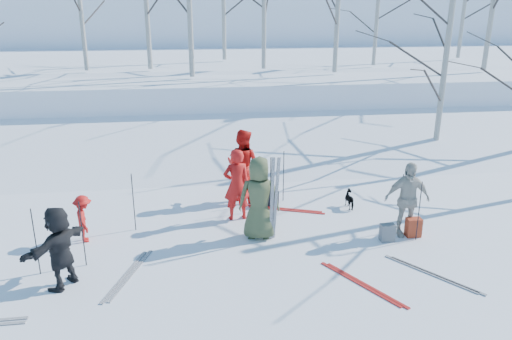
{
  "coord_description": "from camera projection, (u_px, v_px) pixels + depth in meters",
  "views": [
    {
      "loc": [
        -1.34,
        -9.01,
        4.91
      ],
      "look_at": [
        0.0,
        1.5,
        1.3
      ],
      "focal_mm": 35.0,
      "sensor_mm": 36.0,
      "label": 1
    }
  ],
  "objects": [
    {
      "name": "ground",
      "position": [
        265.0,
        253.0,
        10.2
      ],
      "size": [
        120.0,
        120.0,
        0.0
      ],
      "primitive_type": "plane",
      "color": "white",
      "rests_on": "ground"
    },
    {
      "name": "snow_ramp",
      "position": [
        235.0,
        150.0,
        16.73
      ],
      "size": [
        70.0,
        9.49,
        4.12
      ],
      "primitive_type": "cube",
      "rotation": [
        0.3,
        0.0,
        0.0
      ],
      "color": "white",
      "rests_on": "ground"
    },
    {
      "name": "snow_plateau",
      "position": [
        218.0,
        80.0,
        25.84
      ],
      "size": [
        70.0,
        18.0,
        2.2
      ],
      "primitive_type": "cube",
      "color": "white",
      "rests_on": "ground"
    },
    {
      "name": "far_hill",
      "position": [
        205.0,
        34.0,
        45.24
      ],
      "size": [
        90.0,
        30.0,
        6.0
      ],
      "primitive_type": "cube",
      "color": "white",
      "rests_on": "ground"
    },
    {
      "name": "skier_olive_center",
      "position": [
        259.0,
        198.0,
        10.63
      ],
      "size": [
        0.96,
        0.7,
        1.82
      ],
      "primitive_type": "imported",
      "rotation": [
        0.0,
        0.0,
        3.0
      ],
      "color": "#424C2E",
      "rests_on": "ground"
    },
    {
      "name": "skier_red_north",
      "position": [
        237.0,
        185.0,
        11.57
      ],
      "size": [
        0.68,
        0.49,
        1.71
      ],
      "primitive_type": "imported",
      "rotation": [
        0.0,
        0.0,
        3.28
      ],
      "color": "red",
      "rests_on": "ground"
    },
    {
      "name": "skier_redor_behind",
      "position": [
        243.0,
        165.0,
        12.7
      ],
      "size": [
        1.15,
        1.1,
        1.86
      ],
      "primitive_type": "imported",
      "rotation": [
        0.0,
        0.0,
        2.53
      ],
      "color": "red",
      "rests_on": "ground"
    },
    {
      "name": "skier_red_seated",
      "position": [
        84.0,
        219.0,
        10.58
      ],
      "size": [
        0.55,
        0.75,
        1.04
      ],
      "primitive_type": "imported",
      "rotation": [
        0.0,
        0.0,
        1.84
      ],
      "color": "red",
      "rests_on": "ground"
    },
    {
      "name": "skier_cream_east",
      "position": [
        407.0,
        199.0,
        10.77
      ],
      "size": [
        1.01,
        0.48,
        1.68
      ],
      "primitive_type": "imported",
      "rotation": [
        0.0,
        0.0,
        -0.08
      ],
      "color": "beige",
      "rests_on": "ground"
    },
    {
      "name": "skier_grey_west",
      "position": [
        60.0,
        247.0,
        8.81
      ],
      "size": [
        1.14,
        1.45,
        1.54
      ],
      "primitive_type": "imported",
      "rotation": [
        0.0,
        0.0,
        4.16
      ],
      "color": "black",
      "rests_on": "ground"
    },
    {
      "name": "dog",
      "position": [
        351.0,
        199.0,
        12.39
      ],
      "size": [
        0.3,
        0.54,
        0.44
      ],
      "primitive_type": "imported",
      "rotation": [
        0.0,
        0.0,
        3.26
      ],
      "color": "black",
      "rests_on": "ground"
    },
    {
      "name": "upright_ski_left",
      "position": [
        272.0,
        200.0,
        10.45
      ],
      "size": [
        0.1,
        0.16,
        1.9
      ],
      "primitive_type": "cube",
      "rotation": [
        0.07,
        0.0,
        0.17
      ],
      "color": "silver",
      "rests_on": "ground"
    },
    {
      "name": "upright_ski_right",
      "position": [
        276.0,
        199.0,
        10.48
      ],
      "size": [
        0.14,
        0.23,
        1.89
      ],
      "primitive_type": "cube",
      "rotation": [
        0.1,
        0.0,
        0.36
      ],
      "color": "silver",
      "rests_on": "ground"
    },
    {
      "name": "ski_pair_a",
      "position": [
        362.0,
        284.0,
        9.08
      ],
      "size": [
        1.86,
        2.07,
        0.02
      ],
      "primitive_type": null,
      "rotation": [
        0.0,
        0.0,
        0.53
      ],
      "color": "#AC1C18",
      "rests_on": "ground"
    },
    {
      "name": "ski_pair_b",
      "position": [
        128.0,
        275.0,
        9.38
      ],
      "size": [
        1.33,
        2.02,
        0.02
      ],
      "primitive_type": null,
      "rotation": [
        0.0,
        0.0,
        -0.32
      ],
      "color": "silver",
      "rests_on": "ground"
    },
    {
      "name": "ski_pair_c",
      "position": [
        285.0,
        209.0,
        12.33
      ],
      "size": [
        1.45,
        2.03,
        0.02
      ],
      "primitive_type": null,
      "rotation": [
        0.0,
        0.0,
        1.21
      ],
      "color": "#AC1C18",
      "rests_on": "ground"
    },
    {
      "name": "ski_pair_e",
      "position": [
        433.0,
        274.0,
        9.41
      ],
      "size": [
        2.01,
        2.09,
        0.02
      ],
      "primitive_type": null,
      "rotation": [
        0.0,
        0.0,
        0.63
      ],
      "color": "silver",
      "rests_on": "ground"
    },
    {
      "name": "ski_pole_a",
      "position": [
        419.0,
        211.0,
        10.57
      ],
      "size": [
        0.02,
        0.02,
        1.34
      ],
      "primitive_type": "cylinder",
      "color": "black",
      "rests_on": "ground"
    },
    {
      "name": "ski_pole_b",
      "position": [
        36.0,
        242.0,
        9.23
      ],
      "size": [
        0.02,
        0.02,
        1.34
      ],
      "primitive_type": "cylinder",
      "color": "black",
      "rests_on": "ground"
    },
    {
      "name": "ski_pole_c",
      "position": [
        133.0,
        202.0,
        11.05
      ],
      "size": [
        0.02,
        0.02,
        1.34
      ],
      "primitive_type": "cylinder",
      "color": "black",
      "rests_on": "ground"
    },
    {
      "name": "ski_pole_d",
      "position": [
        401.0,
        203.0,
        11.01
      ],
      "size": [
        0.02,
        0.02,
        1.34
      ],
      "primitive_type": "cylinder",
      "color": "black",
      "rests_on": "ground"
    },
    {
      "name": "ski_pole_e",
      "position": [
        283.0,
        176.0,
        12.68
      ],
      "size": [
        0.02,
        0.02,
        1.34
      ],
      "primitive_type": "cylinder",
      "color": "black",
      "rests_on": "ground"
    },
    {
      "name": "ski_pole_f",
      "position": [
        271.0,
        183.0,
        12.18
      ],
      "size": [
        0.02,
        0.02,
        1.34
      ],
      "primitive_type": "cylinder",
      "color": "black",
      "rests_on": "ground"
    },
    {
      "name": "ski_pole_g",
      "position": [
        83.0,
        234.0,
        9.54
      ],
      "size": [
        0.02,
        0.02,
        1.34
      ],
      "primitive_type": "cylinder",
      "color": "black",
      "rests_on": "ground"
    },
    {
      "name": "backpack_red",
      "position": [
        413.0,
        227.0,
        10.89
      ],
      "size": [
        0.32,
        0.22,
        0.42
      ],
      "primitive_type": "cube",
      "color": "#A23119",
      "rests_on": "ground"
    },
    {
      "name": "backpack_grey",
      "position": [
        387.0,
        233.0,
        10.68
      ],
      "size": [
        0.3,
        0.2,
        0.38
      ],
      "primitive_type": "cube",
      "color": "#5A5E62",
      "rests_on": "ground"
    },
    {
      "name": "backpack_dark",
      "position": [
        271.0,
        198.0,
        12.56
      ],
      "size": [
        0.34,
        0.24,
        0.4
      ],
      "primitive_type": "cube",
      "color": "black",
      "rests_on": "ground"
    },
    {
      "name": "birch_plateau_b",
      "position": [
        465.0,
        3.0,
        24.05
      ],
      "size": [
        4.23,
        4.23,
        5.18
      ],
      "primitive_type": null,
      "color": "silver",
      "rests_on": "snow_plateau"
    },
    {
      "name": "birch_plateau_c",
      "position": [
        338.0,
        4.0,
        19.06
      ],
      "size": [
        4.2,
        4.2,
        5.14
      ],
      "primitive_type": null,
      "color": "silver",
      "rests_on": "snow_plateau"
    },
    {
      "name": "birch_plateau_g",
      "position": [
        264.0,
        4.0,
        20.11
      ],
      "size": [
        4.19,
        4.19,
        5.13
      ],
      "primitive_type": null,
      "color": "silver",
      "rests_on": "snow_plateau"
    },
    {
      "name": "birch_plateau_h",
      "position": [
        377.0,
        20.0,
        21.39
      ],
      "size": [
        3.3,
        3.3,
        3.86
      ],
      "primitive_type": null,
      "color": "silver",
      "rests_on": "snow_plateau"
    },
    {
      "name": "birch_plateau_i",
      "position": [
        80.0,
        7.0,
        19.6
      ],
      "size": [
        4.07,
        4.07,
        4.96
      ],
      "primitive_type": null,
      "color": "silver",
      "rests_on": "snow_plateau"
    },
    {
      "name": "birch_edge_e",
      "position": [
        444.0,
        77.0,
        15.78
      ],
      "size": [
        4.25,
        4.25,
        5.21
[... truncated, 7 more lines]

